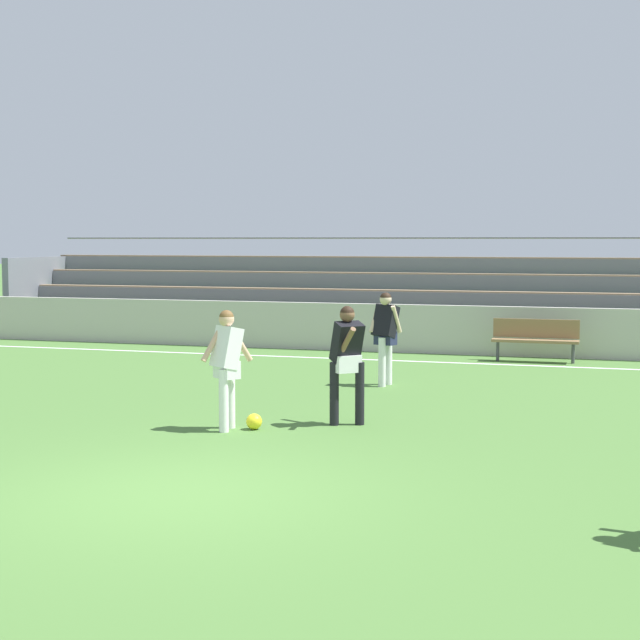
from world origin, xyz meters
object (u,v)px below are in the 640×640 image
object	(u,v)px
bench_near_wall_gap	(536,336)
player_dark_wide_left	(347,354)
bleacher_stand	(486,297)
soccer_ball	(254,422)
player_white_deep_cover	(227,359)
player_dark_overlapping	(385,330)

from	to	relation	value
bench_near_wall_gap	player_dark_wide_left	world-z (taller)	player_dark_wide_left
bleacher_stand	soccer_ball	distance (m)	12.38
player_white_deep_cover	soccer_ball	size ratio (longest dim) A/B	7.45
player_dark_wide_left	player_white_deep_cover	bearing A→B (deg)	-150.76
player_white_deep_cover	bench_near_wall_gap	bearing A→B (deg)	68.66
bleacher_stand	player_dark_overlapping	distance (m)	7.86
soccer_ball	player_dark_wide_left	bearing A→B (deg)	31.31
player_white_deep_cover	soccer_ball	bearing A→B (deg)	21.75
bench_near_wall_gap	player_dark_overlapping	distance (m)	4.83
bench_near_wall_gap	soccer_ball	distance (m)	9.19
player_white_deep_cover	bleacher_stand	bearing A→B (deg)	81.15
bench_near_wall_gap	player_dark_overlapping	bearing A→B (deg)	-118.36
player_dark_wide_left	soccer_ball	bearing A→B (deg)	-148.69
player_dark_overlapping	bench_near_wall_gap	bearing A→B (deg)	61.64
bench_near_wall_gap	player_dark_wide_left	size ratio (longest dim) A/B	1.08
player_dark_wide_left	soccer_ball	world-z (taller)	player_dark_wide_left
bench_near_wall_gap	soccer_ball	size ratio (longest dim) A/B	8.18
bleacher_stand	player_dark_wide_left	world-z (taller)	bleacher_stand
bleacher_stand	player_dark_overlapping	size ratio (longest dim) A/B	15.63
player_dark_overlapping	player_dark_wide_left	bearing A→B (deg)	-85.15
player_dark_wide_left	soccer_ball	distance (m)	1.59
player_dark_wide_left	bench_near_wall_gap	bearing A→B (deg)	76.13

